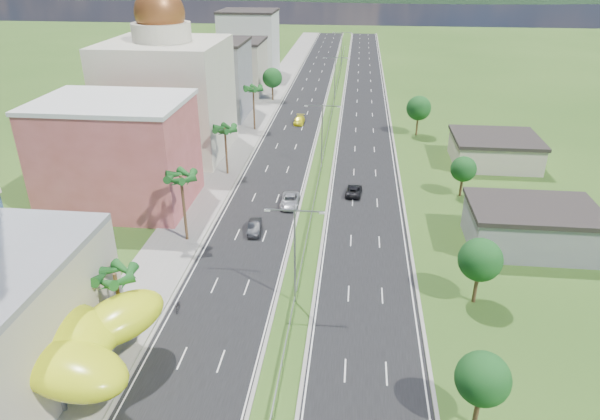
% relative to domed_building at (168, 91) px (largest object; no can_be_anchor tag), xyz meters
% --- Properties ---
extents(ground, '(500.00, 500.00, 0.00)m').
position_rel_domed_building_xyz_m(ground, '(28.00, -55.00, -11.35)').
color(ground, '#2D5119').
rests_on(ground, ground).
extents(road_left, '(11.00, 260.00, 0.04)m').
position_rel_domed_building_xyz_m(road_left, '(20.50, 35.00, -11.33)').
color(road_left, black).
rests_on(road_left, ground).
extents(road_right, '(11.00, 260.00, 0.04)m').
position_rel_domed_building_xyz_m(road_right, '(35.50, 35.00, -11.33)').
color(road_right, black).
rests_on(road_right, ground).
extents(sidewalk_left, '(7.00, 260.00, 0.12)m').
position_rel_domed_building_xyz_m(sidewalk_left, '(11.00, 35.00, -11.29)').
color(sidewalk_left, gray).
rests_on(sidewalk_left, ground).
extents(median_guardrail, '(0.10, 216.06, 0.76)m').
position_rel_domed_building_xyz_m(median_guardrail, '(28.00, 16.99, -10.74)').
color(median_guardrail, gray).
rests_on(median_guardrail, ground).
extents(streetlight_median_b, '(6.04, 0.25, 11.00)m').
position_rel_domed_building_xyz_m(streetlight_median_b, '(28.00, -45.00, -4.61)').
color(streetlight_median_b, gray).
rests_on(streetlight_median_b, ground).
extents(streetlight_median_c, '(6.04, 0.25, 11.00)m').
position_rel_domed_building_xyz_m(streetlight_median_c, '(28.00, -5.00, -4.61)').
color(streetlight_median_c, gray).
rests_on(streetlight_median_c, ground).
extents(streetlight_median_d, '(6.04, 0.25, 11.00)m').
position_rel_domed_building_xyz_m(streetlight_median_d, '(28.00, 40.00, -4.61)').
color(streetlight_median_d, gray).
rests_on(streetlight_median_d, ground).
extents(streetlight_median_e, '(6.04, 0.25, 11.00)m').
position_rel_domed_building_xyz_m(streetlight_median_e, '(28.00, 85.00, -4.61)').
color(streetlight_median_e, gray).
rests_on(streetlight_median_e, ground).
extents(lime_canopy, '(18.00, 15.00, 7.40)m').
position_rel_domed_building_xyz_m(lime_canopy, '(8.00, -59.00, -6.36)').
color(lime_canopy, '#D3E216').
rests_on(lime_canopy, ground).
extents(pink_shophouse, '(20.00, 15.00, 15.00)m').
position_rel_domed_building_xyz_m(pink_shophouse, '(0.00, -23.00, -3.85)').
color(pink_shophouse, '#B5514A').
rests_on(pink_shophouse, ground).
extents(domed_building, '(20.00, 20.00, 28.70)m').
position_rel_domed_building_xyz_m(domed_building, '(0.00, 0.00, 0.00)').
color(domed_building, beige).
rests_on(domed_building, ground).
extents(midrise_grey, '(16.00, 15.00, 16.00)m').
position_rel_domed_building_xyz_m(midrise_grey, '(1.00, 25.00, -3.35)').
color(midrise_grey, gray).
rests_on(midrise_grey, ground).
extents(midrise_beige, '(16.00, 15.00, 13.00)m').
position_rel_domed_building_xyz_m(midrise_beige, '(1.00, 47.00, -4.85)').
color(midrise_beige, '#BCB49B').
rests_on(midrise_beige, ground).
extents(midrise_white, '(16.00, 15.00, 18.00)m').
position_rel_domed_building_xyz_m(midrise_white, '(1.00, 70.00, -2.35)').
color(midrise_white, silver).
rests_on(midrise_white, ground).
extents(shed_near, '(15.00, 10.00, 5.00)m').
position_rel_domed_building_xyz_m(shed_near, '(56.00, -30.00, -8.85)').
color(shed_near, gray).
rests_on(shed_near, ground).
extents(shed_far, '(14.00, 12.00, 4.40)m').
position_rel_domed_building_xyz_m(shed_far, '(58.00, -0.00, -9.15)').
color(shed_far, '#BCB49B').
rests_on(shed_far, ground).
extents(palm_tree_b, '(3.60, 3.60, 8.10)m').
position_rel_domed_building_xyz_m(palm_tree_b, '(12.50, -53.00, -4.29)').
color(palm_tree_b, '#47301C').
rests_on(palm_tree_b, ground).
extents(palm_tree_c, '(3.60, 3.60, 9.60)m').
position_rel_domed_building_xyz_m(palm_tree_c, '(12.50, -33.00, -2.85)').
color(palm_tree_c, '#47301C').
rests_on(palm_tree_c, ground).
extents(palm_tree_d, '(3.60, 3.60, 8.60)m').
position_rel_domed_building_xyz_m(palm_tree_d, '(12.50, -10.00, -3.81)').
color(palm_tree_d, '#47301C').
rests_on(palm_tree_d, ground).
extents(palm_tree_e, '(3.60, 3.60, 9.40)m').
position_rel_domed_building_xyz_m(palm_tree_e, '(12.50, 15.00, -3.05)').
color(palm_tree_e, '#47301C').
rests_on(palm_tree_e, ground).
extents(leafy_tree_lfar, '(4.90, 4.90, 8.05)m').
position_rel_domed_building_xyz_m(leafy_tree_lfar, '(12.50, 40.00, -5.78)').
color(leafy_tree_lfar, '#47301C').
rests_on(leafy_tree_lfar, ground).
extents(leafy_tree_ra, '(4.20, 4.20, 6.90)m').
position_rel_domed_building_xyz_m(leafy_tree_ra, '(44.00, -60.00, -6.58)').
color(leafy_tree_ra, '#47301C').
rests_on(leafy_tree_ra, ground).
extents(leafy_tree_rb, '(4.55, 4.55, 7.47)m').
position_rel_domed_building_xyz_m(leafy_tree_rb, '(47.00, -43.00, -6.18)').
color(leafy_tree_rb, '#47301C').
rests_on(leafy_tree_rb, ground).
extents(leafy_tree_rc, '(3.85, 3.85, 6.33)m').
position_rel_domed_building_xyz_m(leafy_tree_rc, '(50.00, -15.00, -6.98)').
color(leafy_tree_rc, '#47301C').
rests_on(leafy_tree_rc, ground).
extents(leafy_tree_rd, '(4.90, 4.90, 8.05)m').
position_rel_domed_building_xyz_m(leafy_tree_rd, '(46.00, 15.00, -5.78)').
color(leafy_tree_rd, '#47301C').
rests_on(leafy_tree_rd, ground).
extents(car_dark_left, '(1.98, 4.66, 1.50)m').
position_rel_domed_building_xyz_m(car_dark_left, '(20.86, -30.05, -10.57)').
color(car_dark_left, black).
rests_on(car_dark_left, road_left).
extents(car_silver_mid_left, '(2.67, 5.61, 1.55)m').
position_rel_domed_building_xyz_m(car_silver_mid_left, '(24.49, -21.27, -10.54)').
color(car_silver_mid_left, '#A1A2A9').
rests_on(car_silver_mid_left, road_left).
extents(car_yellow_far_left, '(2.17, 5.23, 1.51)m').
position_rel_domed_building_xyz_m(car_yellow_far_left, '(21.36, 20.35, -10.56)').
color(car_yellow_far_left, yellow).
rests_on(car_yellow_far_left, road_left).
extents(car_dark_far_right, '(2.68, 5.05, 1.35)m').
position_rel_domed_building_xyz_m(car_dark_far_right, '(33.79, -16.29, -10.64)').
color(car_dark_far_right, black).
rests_on(car_dark_far_right, road_right).
extents(motorcycle, '(0.80, 1.88, 1.16)m').
position_rel_domed_building_xyz_m(motorcycle, '(15.98, -47.75, -10.73)').
color(motorcycle, black).
rests_on(motorcycle, road_left).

